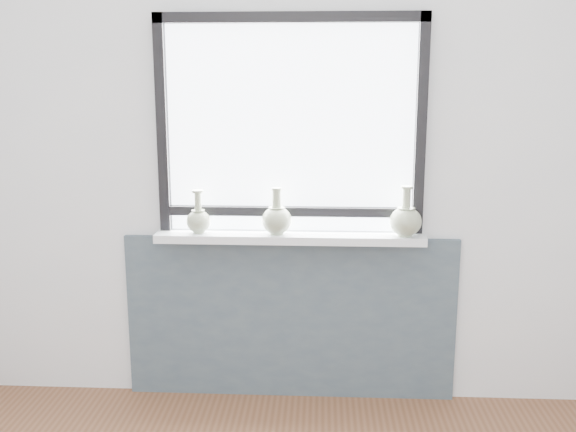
{
  "coord_description": "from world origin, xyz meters",
  "views": [
    {
      "loc": [
        0.15,
        -1.36,
        1.64
      ],
      "look_at": [
        0.0,
        1.55,
        1.02
      ],
      "focal_mm": 40.0,
      "sensor_mm": 36.0,
      "label": 1
    }
  ],
  "objects_px": {
    "vase_b": "(277,219)",
    "windowsill": "(290,237)",
    "vase_c": "(406,220)",
    "vase_a": "(198,219)"
  },
  "relations": [
    {
      "from": "vase_b",
      "to": "windowsill",
      "type": "bearing_deg",
      "value": 18.36
    },
    {
      "from": "vase_c",
      "to": "windowsill",
      "type": "bearing_deg",
      "value": 177.04
    },
    {
      "from": "windowsill",
      "to": "vase_b",
      "type": "relative_size",
      "value": 5.76
    },
    {
      "from": "vase_a",
      "to": "vase_b",
      "type": "height_order",
      "value": "vase_b"
    },
    {
      "from": "vase_a",
      "to": "vase_b",
      "type": "xyz_separation_m",
      "value": [
        0.39,
        -0.01,
        0.01
      ]
    },
    {
      "from": "vase_a",
      "to": "vase_c",
      "type": "xyz_separation_m",
      "value": [
        1.01,
        -0.02,
        0.01
      ]
    },
    {
      "from": "vase_a",
      "to": "vase_b",
      "type": "distance_m",
      "value": 0.39
    },
    {
      "from": "windowsill",
      "to": "vase_b",
      "type": "bearing_deg",
      "value": -161.64
    },
    {
      "from": "windowsill",
      "to": "vase_a",
      "type": "distance_m",
      "value": 0.46
    },
    {
      "from": "vase_a",
      "to": "vase_b",
      "type": "relative_size",
      "value": 0.93
    }
  ]
}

